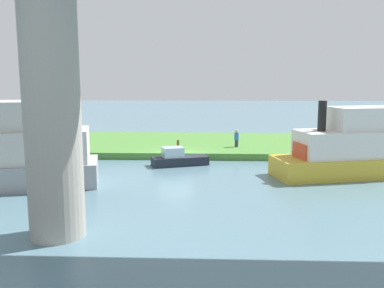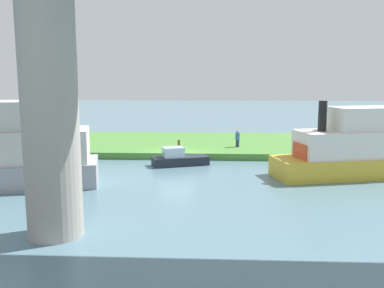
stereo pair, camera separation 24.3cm
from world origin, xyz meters
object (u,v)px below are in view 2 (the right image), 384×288
at_px(houseboat_blue, 179,159).
at_px(skiff_small, 9,152).
at_px(motorboat_red, 353,148).
at_px(bridge_pylon, 50,105).
at_px(riverboat_paddlewheel, 38,156).
at_px(person_on_bank, 238,138).
at_px(marker_buoy, 63,230).
at_px(mooring_post, 179,145).

distance_m(houseboat_blue, skiff_small, 10.92).
xyz_separation_m(motorboat_red, houseboat_blue, (10.96, -2.64, -1.27)).
height_order(bridge_pylon, riverboat_paddlewheel, bridge_pylon).
bearing_deg(bridge_pylon, riverboat_paddlewheel, -64.64).
bearing_deg(skiff_small, person_on_bank, -139.88).
distance_m(riverboat_paddlewheel, marker_buoy, 14.70).
bearing_deg(houseboat_blue, marker_buoy, 76.17).
xyz_separation_m(person_on_bank, riverboat_paddlewheel, (14.15, 5.27, -0.62)).
bearing_deg(bridge_pylon, motorboat_red, -143.78).
bearing_deg(motorboat_red, riverboat_paddlewheel, -6.44).
height_order(motorboat_red, marker_buoy, motorboat_red).
height_order(person_on_bank, skiff_small, skiff_small).
relative_size(bridge_pylon, houseboat_blue, 2.47).
xyz_separation_m(person_on_bank, houseboat_blue, (4.32, 4.98, -0.74)).
relative_size(mooring_post, skiff_small, 0.08).
bearing_deg(mooring_post, houseboat_blue, 94.34).
distance_m(person_on_bank, skiff_small, 17.30).
relative_size(skiff_small, marker_buoy, 21.38).
bearing_deg(skiff_small, mooring_post, -133.84).
relative_size(person_on_bank, motorboat_red, 0.15).
xyz_separation_m(mooring_post, motorboat_red, (-11.18, 5.52, 0.80)).
height_order(mooring_post, houseboat_blue, mooring_post).
bearing_deg(bridge_pylon, marker_buoy, 158.60).
bearing_deg(bridge_pylon, mooring_post, -101.93).
distance_m(motorboat_red, marker_buoy, 17.98).
height_order(bridge_pylon, skiff_small, bridge_pylon).
xyz_separation_m(riverboat_paddlewheel, houseboat_blue, (-9.83, -0.30, -0.12)).
bearing_deg(person_on_bank, skiff_small, 40.12).
bearing_deg(houseboat_blue, mooring_post, -85.66).
distance_m(person_on_bank, marker_buoy, 19.99).
relative_size(motorboat_red, riverboat_paddlewheel, 1.84).
bearing_deg(skiff_small, riverboat_paddlewheel, -81.01).
bearing_deg(mooring_post, bridge_pylon, 78.07).
distance_m(riverboat_paddlewheel, skiff_small, 6.09).
xyz_separation_m(mooring_post, skiff_small, (8.68, 9.04, 1.01)).
relative_size(houseboat_blue, skiff_small, 0.38).
xyz_separation_m(motorboat_red, marker_buoy, (14.28, 10.83, -1.47)).
height_order(person_on_bank, houseboat_blue, person_on_bank).
height_order(person_on_bank, marker_buoy, person_on_bank).
bearing_deg(mooring_post, motorboat_red, 153.73).
bearing_deg(person_on_bank, riverboat_paddlewheel, 20.44).
xyz_separation_m(mooring_post, houseboat_blue, (-0.22, 2.88, -0.46)).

